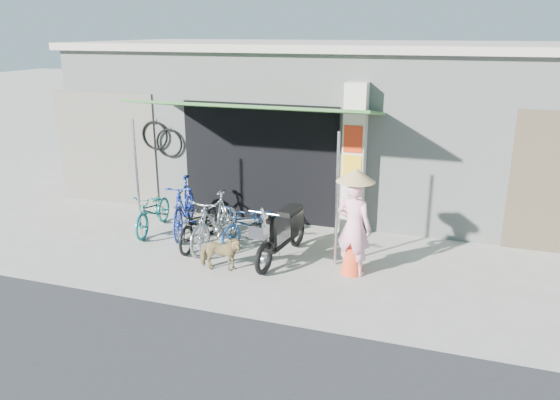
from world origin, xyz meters
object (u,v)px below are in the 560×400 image
(bike_teal, at_px, (153,211))
(bike_navy, at_px, (250,223))
(bike_blue, at_px, (184,206))
(moped, at_px, (283,232))
(bike_silver, at_px, (215,222))
(bike_black, at_px, (199,223))
(nun, at_px, (354,223))
(street_dog, at_px, (220,253))

(bike_teal, distance_m, bike_navy, 2.09)
(bike_blue, relative_size, moped, 0.96)
(bike_silver, relative_size, bike_navy, 1.16)
(bike_silver, height_order, moped, moped)
(bike_blue, height_order, bike_black, bike_blue)
(bike_teal, height_order, bike_black, bike_black)
(bike_black, height_order, bike_navy, bike_black)
(bike_black, xyz_separation_m, bike_navy, (0.87, 0.40, -0.04))
(bike_blue, height_order, nun, nun)
(bike_navy, distance_m, moped, 1.00)
(bike_blue, relative_size, bike_silver, 1.06)
(bike_navy, bearing_deg, street_dog, -69.18)
(bike_silver, distance_m, street_dog, 1.06)
(bike_black, distance_m, bike_navy, 0.95)
(bike_silver, bearing_deg, street_dog, -55.86)
(bike_black, bearing_deg, bike_blue, 137.75)
(street_dog, bearing_deg, bike_navy, -11.56)
(street_dog, relative_size, moped, 0.39)
(bike_silver, relative_size, moped, 0.90)
(bike_blue, xyz_separation_m, nun, (3.61, -0.83, 0.34))
(bike_teal, xyz_separation_m, bike_black, (1.22, -0.37, 0.01))
(nun, bearing_deg, bike_navy, -5.47)
(bike_black, xyz_separation_m, nun, (3.02, -0.34, 0.46))
(bike_silver, xyz_separation_m, street_dog, (0.52, -0.91, -0.21))
(nun, bearing_deg, bike_silver, 7.40)
(bike_teal, relative_size, street_dog, 2.17)
(bike_black, height_order, bike_silver, bike_silver)
(bike_blue, bearing_deg, bike_navy, -19.81)
(bike_black, distance_m, street_dog, 1.30)
(bike_blue, xyz_separation_m, moped, (2.30, -0.62, -0.06))
(moped, bearing_deg, bike_silver, -175.95)
(bike_navy, relative_size, moped, 0.78)
(bike_silver, xyz_separation_m, moped, (1.36, -0.07, -0.03))
(bike_teal, height_order, moped, moped)
(bike_silver, bearing_deg, nun, -1.79)
(bike_teal, relative_size, moped, 0.84)
(bike_teal, distance_m, bike_black, 1.28)
(bike_black, relative_size, moped, 0.86)
(street_dog, bearing_deg, moped, -56.73)
(bike_teal, height_order, bike_blue, bike_blue)
(bike_teal, relative_size, bike_blue, 0.87)
(bike_teal, relative_size, nun, 0.89)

